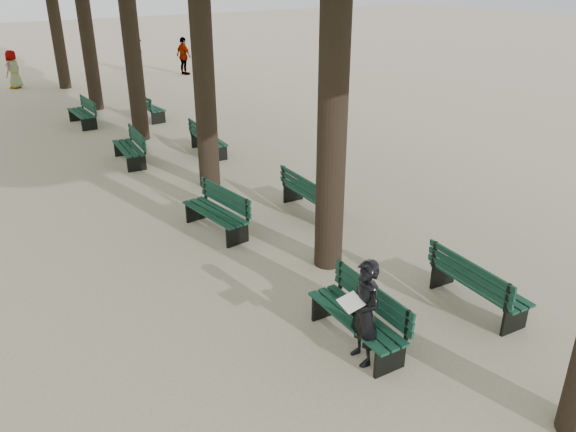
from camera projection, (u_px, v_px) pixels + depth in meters
ground at (373, 383)px, 7.56m from camera, size 120.00×120.00×0.00m
bench_left_0 at (356, 327)px, 8.26m from camera, size 0.66×1.83×0.92m
bench_left_1 at (216, 220)px, 11.75m from camera, size 0.76×1.85×0.92m
bench_left_2 at (129, 154)px, 15.88m from camera, size 0.73×1.85×0.92m
bench_left_3 at (82, 118)px, 19.64m from camera, size 0.60×1.81×0.92m
bench_right_0 at (477, 293)px, 9.14m from camera, size 0.72×1.84×0.92m
bench_right_1 at (311, 201)px, 12.69m from camera, size 0.67×1.83×0.92m
bench_right_2 at (209, 145)px, 16.68m from camera, size 0.72×1.84×0.92m
bench_right_3 at (149, 112)px, 20.44m from camera, size 0.69×1.84×0.92m
man_with_map at (364, 313)px, 7.68m from camera, size 0.64×0.67×1.59m
pedestrian_d at (13, 69)px, 25.43m from camera, size 0.84×0.82×1.70m
pedestrian_b at (136, 54)px, 29.13m from camera, size 1.07×1.17×1.88m
pedestrian_c at (184, 56)px, 28.61m from camera, size 0.60×1.15×1.87m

